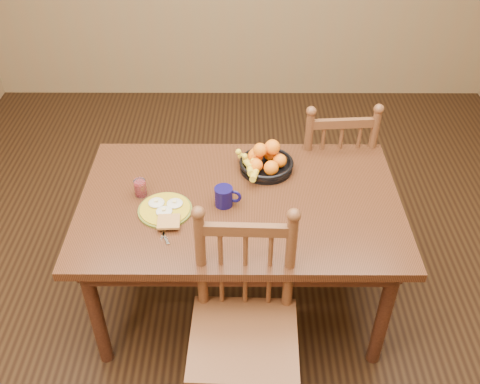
{
  "coord_description": "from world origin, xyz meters",
  "views": [
    {
      "loc": [
        0.01,
        -2.05,
        2.45
      ],
      "look_at": [
        0.0,
        0.0,
        0.8
      ],
      "focal_mm": 40.0,
      "sensor_mm": 36.0,
      "label": 1
    }
  ],
  "objects_px": {
    "chair_far": "(330,170)",
    "breakfast_plate": "(165,210)",
    "chair_near": "(244,329)",
    "fruit_bowl": "(265,162)",
    "coffee_mug": "(225,196)",
    "dining_table": "(240,213)"
  },
  "relations": [
    {
      "from": "chair_near",
      "to": "breakfast_plate",
      "type": "bearing_deg",
      "value": 129.0
    },
    {
      "from": "chair_near",
      "to": "breakfast_plate",
      "type": "xyz_separation_m",
      "value": [
        -0.38,
        0.5,
        0.26
      ]
    },
    {
      "from": "coffee_mug",
      "to": "fruit_bowl",
      "type": "xyz_separation_m",
      "value": [
        0.21,
        0.29,
        0.0
      ]
    },
    {
      "from": "dining_table",
      "to": "coffee_mug",
      "type": "xyz_separation_m",
      "value": [
        -0.07,
        -0.04,
        0.14
      ]
    },
    {
      "from": "breakfast_plate",
      "to": "fruit_bowl",
      "type": "xyz_separation_m",
      "value": [
        0.49,
        0.35,
        0.04
      ]
    },
    {
      "from": "coffee_mug",
      "to": "fruit_bowl",
      "type": "bearing_deg",
      "value": 54.75
    },
    {
      "from": "chair_far",
      "to": "breakfast_plate",
      "type": "height_order",
      "value": "chair_far"
    },
    {
      "from": "dining_table",
      "to": "chair_far",
      "type": "relative_size",
      "value": 1.61
    },
    {
      "from": "coffee_mug",
      "to": "chair_near",
      "type": "bearing_deg",
      "value": -80.41
    },
    {
      "from": "breakfast_plate",
      "to": "dining_table",
      "type": "bearing_deg",
      "value": 14.26
    },
    {
      "from": "dining_table",
      "to": "breakfast_plate",
      "type": "distance_m",
      "value": 0.39
    },
    {
      "from": "coffee_mug",
      "to": "fruit_bowl",
      "type": "relative_size",
      "value": 0.41
    },
    {
      "from": "chair_near",
      "to": "coffee_mug",
      "type": "height_order",
      "value": "chair_near"
    },
    {
      "from": "dining_table",
      "to": "chair_near",
      "type": "xyz_separation_m",
      "value": [
        0.02,
        -0.59,
        -0.16
      ]
    },
    {
      "from": "breakfast_plate",
      "to": "fruit_bowl",
      "type": "relative_size",
      "value": 0.89
    },
    {
      "from": "chair_near",
      "to": "coffee_mug",
      "type": "distance_m",
      "value": 0.64
    },
    {
      "from": "breakfast_plate",
      "to": "coffee_mug",
      "type": "relative_size",
      "value": 2.16
    },
    {
      "from": "chair_far",
      "to": "coffee_mug",
      "type": "relative_size",
      "value": 7.42
    },
    {
      "from": "dining_table",
      "to": "fruit_bowl",
      "type": "distance_m",
      "value": 0.32
    },
    {
      "from": "fruit_bowl",
      "to": "dining_table",
      "type": "bearing_deg",
      "value": -117.14
    },
    {
      "from": "chair_far",
      "to": "chair_near",
      "type": "distance_m",
      "value": 1.32
    },
    {
      "from": "chair_near",
      "to": "fruit_bowl",
      "type": "relative_size",
      "value": 3.2
    }
  ]
}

